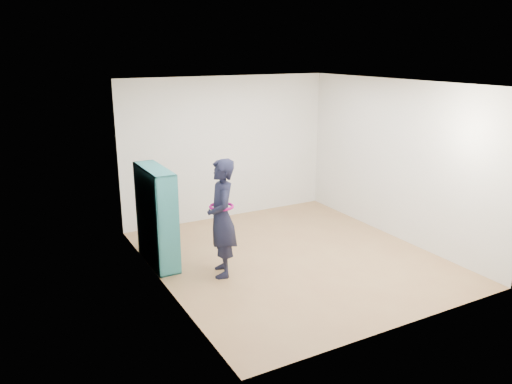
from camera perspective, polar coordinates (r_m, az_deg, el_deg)
floor at (r=7.67m, az=4.13°, el=-7.45°), size 4.50×4.50×0.00m
ceiling at (r=7.05m, az=4.56°, el=12.31°), size 4.50×4.50×0.00m
wall_left at (r=6.43m, az=-10.86°, el=-0.09°), size 0.02×4.50×2.60m
wall_right at (r=8.48m, az=15.80°, el=3.50°), size 0.02×4.50×2.60m
wall_back at (r=9.18m, az=-3.29°, el=5.01°), size 4.00×0.02×2.60m
wall_front at (r=5.58m, az=16.91°, el=-3.02°), size 4.00×0.02×2.60m
bookshelf at (r=7.37m, az=-11.46°, el=-2.96°), size 0.31×1.08×1.44m
person at (r=6.84m, az=-3.94°, el=-2.99°), size 0.56×0.70×1.65m
smartphone at (r=6.88m, az=-5.31°, el=-1.96°), size 0.03×0.09×0.12m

